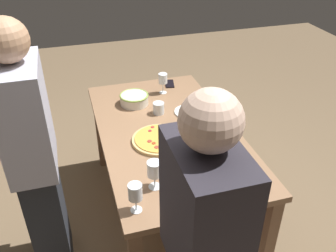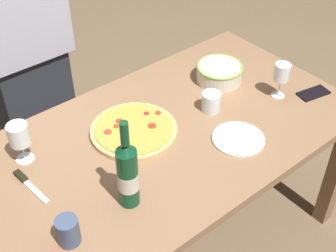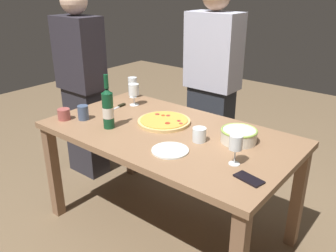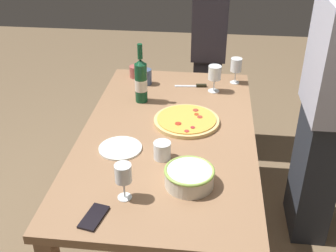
% 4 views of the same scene
% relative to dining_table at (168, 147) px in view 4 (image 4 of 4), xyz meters
% --- Properties ---
extents(ground_plane, '(8.00, 8.00, 0.00)m').
position_rel_dining_table_xyz_m(ground_plane, '(0.00, 0.00, -0.66)').
color(ground_plane, brown).
extents(dining_table, '(1.60, 0.90, 0.75)m').
position_rel_dining_table_xyz_m(dining_table, '(0.00, 0.00, 0.00)').
color(dining_table, '#916A4B').
rests_on(dining_table, ground).
extents(pizza, '(0.36, 0.36, 0.03)m').
position_rel_dining_table_xyz_m(pizza, '(-0.11, 0.09, 0.11)').
color(pizza, '#DBB570').
rests_on(pizza, dining_table).
extents(serving_bowl, '(0.22, 0.22, 0.08)m').
position_rel_dining_table_xyz_m(serving_bowl, '(0.43, 0.14, 0.14)').
color(serving_bowl, silver).
rests_on(serving_bowl, dining_table).
extents(wine_bottle, '(0.07, 0.07, 0.35)m').
position_rel_dining_table_xyz_m(wine_bottle, '(-0.34, -0.20, 0.23)').
color(wine_bottle, '#104427').
rests_on(wine_bottle, dining_table).
extents(wine_glass_near_pizza, '(0.07, 0.07, 0.16)m').
position_rel_dining_table_xyz_m(wine_glass_near_pizza, '(0.54, -0.12, 0.21)').
color(wine_glass_near_pizza, white).
rests_on(wine_glass_near_pizza, dining_table).
extents(wine_glass_by_bottle, '(0.08, 0.08, 0.17)m').
position_rel_dining_table_xyz_m(wine_glass_by_bottle, '(-0.52, 0.23, 0.21)').
color(wine_glass_by_bottle, white).
rests_on(wine_glass_by_bottle, dining_table).
extents(wine_glass_far_left, '(0.07, 0.07, 0.17)m').
position_rel_dining_table_xyz_m(wine_glass_far_left, '(-0.66, 0.36, 0.21)').
color(wine_glass_far_left, white).
rests_on(wine_glass_far_left, dining_table).
extents(cup_amber, '(0.08, 0.08, 0.08)m').
position_rel_dining_table_xyz_m(cup_amber, '(0.24, 0.00, 0.14)').
color(cup_amber, white).
rests_on(cup_amber, dining_table).
extents(cup_ceramic, '(0.08, 0.08, 0.08)m').
position_rel_dining_table_xyz_m(cup_ceramic, '(-0.68, -0.29, 0.13)').
color(cup_ceramic, '#A7504B').
rests_on(cup_ceramic, dining_table).
extents(cup_spare, '(0.07, 0.07, 0.10)m').
position_rel_dining_table_xyz_m(cup_spare, '(-0.58, -0.21, 0.14)').
color(cup_spare, '#425473').
rests_on(cup_spare, dining_table).
extents(side_plate, '(0.21, 0.21, 0.01)m').
position_rel_dining_table_xyz_m(side_plate, '(0.19, -0.21, 0.10)').
color(side_plate, white).
rests_on(side_plate, dining_table).
extents(cell_phone, '(0.16, 0.10, 0.01)m').
position_rel_dining_table_xyz_m(cell_phone, '(0.68, -0.21, 0.10)').
color(cell_phone, black).
rests_on(cell_phone, dining_table).
extents(pizza_knife, '(0.04, 0.20, 0.02)m').
position_rel_dining_table_xyz_m(pizza_knife, '(-0.57, 0.11, 0.10)').
color(pizza_knife, silver).
rests_on(pizza_knife, dining_table).
extents(person_host, '(0.40, 0.24, 1.60)m').
position_rel_dining_table_xyz_m(person_host, '(-1.08, 0.18, 0.15)').
color(person_host, '#2B2A32').
rests_on(person_host, ground).
extents(person_guest_left, '(0.43, 0.24, 1.64)m').
position_rel_dining_table_xyz_m(person_guest_left, '(-0.21, 0.84, 0.17)').
color(person_guest_left, '#272B34').
rests_on(person_guest_left, ground).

